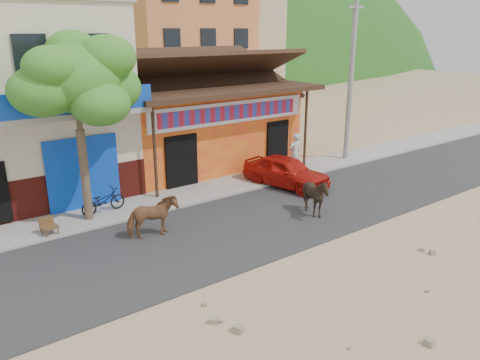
# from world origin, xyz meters

# --- Properties ---
(ground) EXTENTS (120.00, 120.00, 0.00)m
(ground) POSITION_xyz_m (0.00, 0.00, 0.00)
(ground) COLOR #9E825B
(ground) RESTS_ON ground
(road) EXTENTS (60.00, 5.00, 0.04)m
(road) POSITION_xyz_m (0.00, 2.50, 0.02)
(road) COLOR #28282B
(road) RESTS_ON ground
(sidewalk) EXTENTS (60.00, 2.00, 0.12)m
(sidewalk) POSITION_xyz_m (0.00, 6.00, 0.06)
(sidewalk) COLOR gray
(sidewalk) RESTS_ON ground
(dance_club) EXTENTS (8.00, 6.00, 3.60)m
(dance_club) POSITION_xyz_m (2.00, 10.00, 1.80)
(dance_club) COLOR orange
(dance_club) RESTS_ON ground
(cafe_building) EXTENTS (7.00, 6.00, 7.00)m
(cafe_building) POSITION_xyz_m (-5.50, 10.00, 3.50)
(cafe_building) COLOR beige
(cafe_building) RESTS_ON ground
(apartment_front) EXTENTS (9.00, 9.00, 12.00)m
(apartment_front) POSITION_xyz_m (9.00, 24.00, 6.00)
(apartment_front) COLOR #CC723F
(apartment_front) RESTS_ON ground
(apartment_rear) EXTENTS (8.00, 8.00, 10.00)m
(apartment_rear) POSITION_xyz_m (18.00, 30.00, 5.00)
(apartment_rear) COLOR tan
(apartment_rear) RESTS_ON ground
(tree) EXTENTS (3.00, 3.00, 6.00)m
(tree) POSITION_xyz_m (-4.60, 5.80, 3.12)
(tree) COLOR #2D721E
(tree) RESTS_ON sidewalk
(utility_pole) EXTENTS (0.24, 0.24, 8.00)m
(utility_pole) POSITION_xyz_m (8.20, 6.00, 4.12)
(utility_pole) COLOR gray
(utility_pole) RESTS_ON sidewalk
(cow_tan) EXTENTS (1.61, 0.90, 1.29)m
(cow_tan) POSITION_xyz_m (-3.45, 3.40, 0.69)
(cow_tan) COLOR brown
(cow_tan) RESTS_ON road
(cow_dark) EXTENTS (1.67, 1.62, 1.40)m
(cow_dark) POSITION_xyz_m (1.80, 1.70, 0.74)
(cow_dark) COLOR black
(cow_dark) RESTS_ON road
(red_car) EXTENTS (2.27, 3.90, 1.25)m
(red_car) POSITION_xyz_m (3.10, 4.66, 0.66)
(red_car) COLOR #B4140C
(red_car) RESTS_ON road
(scooter) EXTENTS (1.65, 0.75, 0.84)m
(scooter) POSITION_xyz_m (-4.00, 6.05, 0.54)
(scooter) COLOR black
(scooter) RESTS_ON sidewalk
(pedestrian) EXTENTS (0.66, 0.46, 1.75)m
(pedestrian) POSITION_xyz_m (4.50, 5.66, 1.00)
(pedestrian) COLOR #BBBBBB
(pedestrian) RESTS_ON sidewalk
(cafe_chair_right) EXTENTS (0.52, 0.52, 0.97)m
(cafe_chair_right) POSITION_xyz_m (-6.00, 5.30, 0.60)
(cafe_chair_right) COLOR #492F18
(cafe_chair_right) RESTS_ON sidewalk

